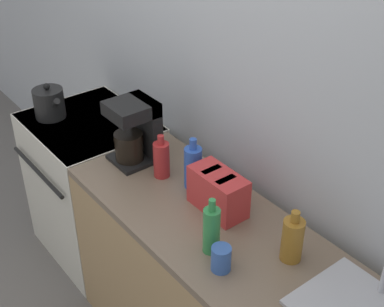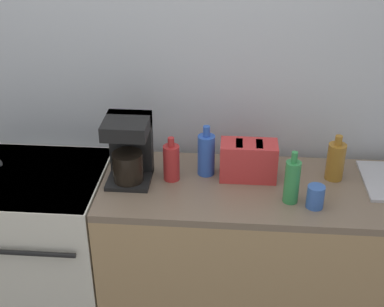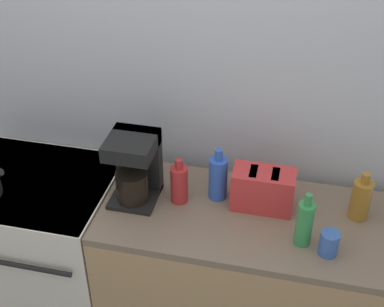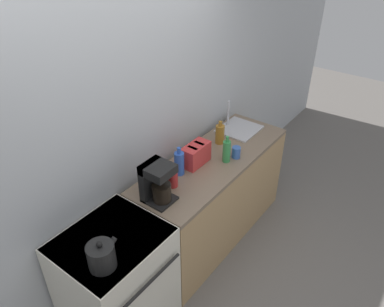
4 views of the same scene
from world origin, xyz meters
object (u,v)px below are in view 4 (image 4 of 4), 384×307
Objects in this scene: kettle at (102,256)px; bottle_amber at (220,134)px; toaster at (196,154)px; bottle_red at (173,177)px; bottle_green at (227,151)px; stove at (117,282)px; bottle_blue at (179,163)px; coffee_maker at (156,182)px; cup_blue at (236,152)px.

bottle_amber is at bearing 7.83° from kettle.
bottle_red reaches higher than toaster.
bottle_green is at bearing -15.14° from bottle_red.
stove is 0.59m from kettle.
kettle is 1.09m from bottle_blue.
kettle is 1.29m from toaster.
coffee_maker reaches higher than stove.
toaster is at bearing 134.34° from bottle_green.
stove is at bearing -176.49° from toaster.
bottle_amber is 0.89× the size of bottle_blue.
toaster is 1.18× the size of bottle_amber.
cup_blue is (1.38, -0.17, 0.51)m from stove.
kettle is 0.91m from bottle_red.
toaster is at bearing 141.75° from cup_blue.
bottle_green is at bearing 0.46° from kettle.
stove is 1.48m from cup_blue.
bottle_red is at bearing 1.83° from stove.
coffee_maker is 1.26× the size of bottle_blue.
bottle_green is at bearing 160.18° from cup_blue.
bottle_amber reaches higher than toaster.
toaster is at bearing -176.63° from bottle_amber.
stove is 8.72× the size of cup_blue.
bottle_amber is (0.42, 0.02, 0.00)m from toaster.
toaster is 0.84× the size of coffee_maker.
bottle_green is at bearing -136.00° from bottle_amber.
bottle_green reaches higher than toaster.
coffee_maker is 1.45× the size of bottle_red.
bottle_green is 0.58m from bottle_red.
bottle_green is (0.19, -0.20, 0.01)m from toaster.
bottle_amber is at bearing 3.47° from stove.
bottle_amber reaches higher than cup_blue.
cup_blue is at bearing -6.90° from stove.
bottle_amber reaches higher than stove.
bottle_green reaches higher than cup_blue.
kettle is 0.68× the size of coffee_maker.
stove is 3.41× the size of toaster.
bottle_green is (0.76, -0.14, -0.06)m from coffee_maker.
toaster is 0.58m from coffee_maker.
bottle_red reaches higher than kettle.
kettle is 1.46m from bottle_green.
toaster is 2.55× the size of cup_blue.
kettle is at bearing -167.84° from bottle_blue.
cup_blue is at bearing -38.25° from toaster.
cup_blue is (-0.12, -0.26, -0.04)m from bottle_amber.
coffee_maker is (0.51, 0.02, 0.62)m from stove.
kettle is at bearing 179.04° from cup_blue.
stove is at bearing -174.28° from bottle_blue.
bottle_amber is (1.69, 0.23, 0.01)m from kettle.
bottle_red is (-0.56, 0.15, -0.01)m from bottle_green.
stove is 3.59× the size of bottle_blue.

